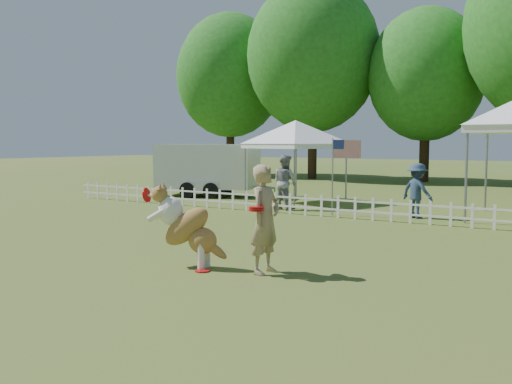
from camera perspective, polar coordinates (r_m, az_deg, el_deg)
ground at (r=9.40m, az=-5.72°, el=-7.65°), size 120.00×120.00×0.00m
picket_fence at (r=15.38m, az=10.74°, el=-1.64°), size 22.00×0.08×0.60m
handler at (r=8.90m, az=0.93°, el=-2.75°), size 0.42×0.63×1.71m
dog at (r=9.41m, az=-6.85°, el=-3.46°), size 1.37×0.77×1.35m
frisbee_on_turf at (r=9.20m, az=-5.39°, el=-7.86°), size 0.30×0.30×0.02m
canopy_tent_left at (r=19.55m, az=3.96°, el=2.98°), size 3.31×3.31×2.74m
cargo_trailer at (r=21.80m, az=-4.84°, el=2.24°), size 4.99×3.33×2.02m
flag_pole at (r=16.12m, az=7.66°, el=1.50°), size 0.82×0.34×2.17m
spectator_a at (r=17.43m, az=2.92°, el=0.99°), size 0.98×0.87×1.67m
spectator_b at (r=16.01m, az=15.83°, el=0.12°), size 1.10×0.89×1.49m
tree_far_left at (r=35.95m, az=-2.60°, el=10.50°), size 6.60×6.60×11.00m
tree_left at (r=32.47m, az=5.72°, el=11.96°), size 7.40×7.40×12.00m
tree_center_left at (r=31.05m, az=16.63°, el=10.05°), size 6.00×6.00×9.80m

